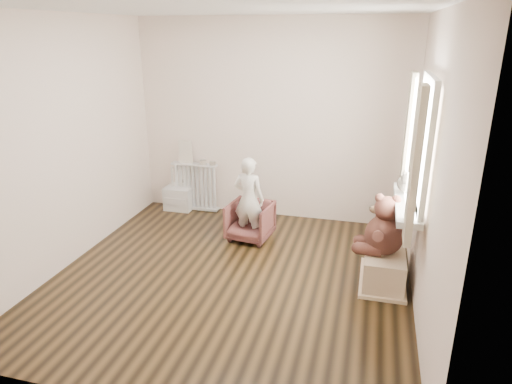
% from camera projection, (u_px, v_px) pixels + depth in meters
% --- Properties ---
extents(floor, '(3.60, 3.60, 0.01)m').
position_uv_depth(floor, '(231.00, 277.00, 4.73)').
color(floor, black).
rests_on(floor, ground).
extents(ceiling, '(3.60, 3.60, 0.01)m').
position_uv_depth(ceiling, '(225.00, 8.00, 3.86)').
color(ceiling, white).
rests_on(ceiling, ground).
extents(back_wall, '(3.60, 0.02, 2.60)m').
position_uv_depth(back_wall, '(271.00, 121.00, 5.94)').
color(back_wall, white).
rests_on(back_wall, ground).
extents(front_wall, '(3.60, 0.02, 2.60)m').
position_uv_depth(front_wall, '(133.00, 234.00, 2.66)').
color(front_wall, white).
rests_on(front_wall, ground).
extents(left_wall, '(0.02, 3.60, 2.60)m').
position_uv_depth(left_wall, '(64.00, 145.00, 4.73)').
color(left_wall, white).
rests_on(left_wall, ground).
extents(right_wall, '(0.02, 3.60, 2.60)m').
position_uv_depth(right_wall, '(430.00, 170.00, 3.87)').
color(right_wall, white).
rests_on(right_wall, ground).
extents(window, '(0.03, 0.90, 1.10)m').
position_uv_depth(window, '(425.00, 145.00, 4.10)').
color(window, white).
rests_on(window, right_wall).
extents(window_sill, '(0.22, 1.10, 0.06)m').
position_uv_depth(window_sill, '(407.00, 204.00, 4.32)').
color(window_sill, silver).
rests_on(window_sill, right_wall).
extents(curtain_left, '(0.06, 0.26, 1.30)m').
position_uv_depth(curtain_left, '(415.00, 168.00, 3.63)').
color(curtain_left, '#C4B997').
rests_on(curtain_left, right_wall).
extents(curtain_right, '(0.06, 0.26, 1.30)m').
position_uv_depth(curtain_right, '(408.00, 137.00, 4.67)').
color(curtain_right, '#C4B997').
rests_on(curtain_right, right_wall).
extents(radiator, '(0.65, 0.12, 0.69)m').
position_uv_depth(radiator, '(195.00, 184.00, 6.39)').
color(radiator, silver).
rests_on(radiator, floor).
extents(paper_doll, '(0.19, 0.02, 0.32)m').
position_uv_depth(paper_doll, '(186.00, 152.00, 6.26)').
color(paper_doll, beige).
rests_on(paper_doll, radiator).
extents(tin_a, '(0.10, 0.10, 0.06)m').
position_uv_depth(tin_a, '(203.00, 162.00, 6.25)').
color(tin_a, '#A59E8C').
rests_on(tin_a, radiator).
extents(tin_b, '(0.09, 0.09, 0.05)m').
position_uv_depth(tin_b, '(212.00, 163.00, 6.22)').
color(tin_b, '#A59E8C').
rests_on(tin_b, radiator).
extents(toy_vanity, '(0.38, 0.27, 0.60)m').
position_uv_depth(toy_vanity, '(179.00, 191.00, 6.46)').
color(toy_vanity, silver).
rests_on(toy_vanity, floor).
extents(armchair, '(0.56, 0.57, 0.47)m').
position_uv_depth(armchair, '(250.00, 221.00, 5.54)').
color(armchair, brown).
rests_on(armchair, floor).
extents(child, '(0.40, 0.29, 1.03)m').
position_uv_depth(child, '(249.00, 199.00, 5.39)').
color(child, white).
rests_on(child, armchair).
extents(toy_bench, '(0.39, 0.74, 0.35)m').
position_uv_depth(toy_bench, '(384.00, 264.00, 4.60)').
color(toy_bench, beige).
rests_on(toy_bench, floor).
extents(teddy_bear, '(0.50, 0.40, 0.60)m').
position_uv_depth(teddy_bear, '(386.00, 222.00, 4.40)').
color(teddy_bear, '#3C1E17').
rests_on(teddy_bear, toy_bench).
extents(plush_cat, '(0.21, 0.31, 0.24)m').
position_uv_depth(plush_cat, '(406.00, 183.00, 4.50)').
color(plush_cat, '#68635A').
rests_on(plush_cat, window_sill).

